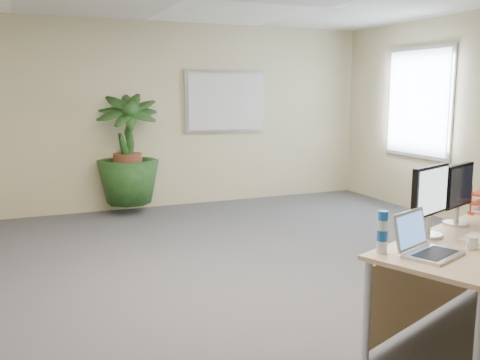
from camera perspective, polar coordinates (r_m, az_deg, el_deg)
name	(u,v)px	position (r m, az deg, el deg)	size (l,w,h in m)	color
floor	(268,304)	(4.48, 2.99, -13.06)	(8.00, 8.00, 0.00)	#48484D
back_wall	(148,116)	(7.94, -9.79, 6.72)	(7.00, 0.04, 2.70)	beige
whiteboard	(225,102)	(8.26, -1.56, 8.35)	(1.30, 0.04, 0.95)	silver
window	(418,103)	(8.01, 18.46, 7.83)	(0.04, 1.30, 1.55)	silver
desk	(467,257)	(4.12, 23.05, -7.52)	(2.03, 1.42, 0.72)	tan
floor_plant	(128,161)	(7.62, -11.88, 2.01)	(0.84, 0.84, 1.50)	#163C16
monitor_left	(430,196)	(3.90, 19.59, -1.64)	(0.43, 0.20, 0.50)	silver
monitor_right	(458,190)	(4.32, 22.27, -1.02)	(0.40, 0.19, 0.46)	silver
laptop	(424,244)	(3.52, 19.06, -6.49)	(0.45, 0.42, 0.26)	silver
coffee_mug	(471,243)	(3.75, 23.46, -6.15)	(0.11, 0.07, 0.08)	white
spiral_notebook	(480,239)	(4.00, 24.25, -5.75)	(0.28, 0.21, 0.01)	silver
water_bottle	(382,233)	(3.44, 14.95, -5.51)	(0.07, 0.07, 0.27)	silver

